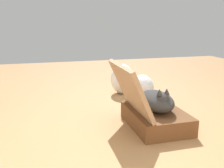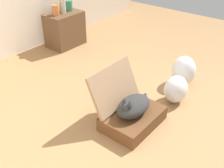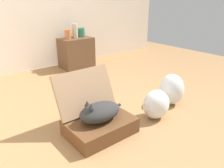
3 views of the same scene
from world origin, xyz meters
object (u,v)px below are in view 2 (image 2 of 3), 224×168
at_px(vase_tall, 56,10).
at_px(suitcase_base, 133,118).
at_px(vase_short, 68,5).
at_px(vase_round, 63,5).
at_px(cat, 133,106).
at_px(plastic_bag_white, 176,89).
at_px(plastic_bag_clear, 184,71).
at_px(side_table, 65,29).

bearing_deg(vase_tall, suitcase_base, -111.89).
height_order(vase_short, vase_round, vase_round).
relative_size(cat, plastic_bag_white, 1.55).
distance_m(vase_short, vase_round, 0.16).
bearing_deg(plastic_bag_white, vase_tall, 85.50).
bearing_deg(cat, plastic_bag_clear, -1.42).
height_order(suitcase_base, side_table, side_table).
xyz_separation_m(side_table, vase_tall, (-0.15, 0.00, 0.36)).
bearing_deg(plastic_bag_clear, vase_tall, 96.44).
xyz_separation_m(suitcase_base, plastic_bag_white, (0.68, -0.14, 0.09)).
distance_m(plastic_bag_white, vase_short, 2.39).
xyz_separation_m(suitcase_base, cat, (-0.01, 0.00, 0.17)).
height_order(suitcase_base, vase_short, vase_short).
distance_m(cat, vase_short, 2.48).
bearing_deg(suitcase_base, vase_tall, 68.11).
distance_m(side_table, vase_tall, 0.39).
bearing_deg(vase_round, vase_short, 13.30).
bearing_deg(vase_round, plastic_bag_clear, -87.50).
height_order(vase_tall, vase_short, vase_short).
bearing_deg(vase_short, cat, -118.32).
bearing_deg(plastic_bag_clear, vase_round, 92.50).
distance_m(suitcase_base, vase_round, 2.42).
xyz_separation_m(plastic_bag_white, vase_round, (0.33, 2.26, 0.52)).
xyz_separation_m(suitcase_base, vase_round, (1.00, 2.12, 0.61)).
bearing_deg(cat, vase_round, 64.47).
bearing_deg(suitcase_base, side_table, 64.68).
distance_m(plastic_bag_white, vase_tall, 2.32).
height_order(plastic_bag_clear, vase_tall, vase_tall).
relative_size(plastic_bag_clear, vase_round, 1.56).
height_order(side_table, vase_tall, vase_tall).
distance_m(plastic_bag_white, plastic_bag_clear, 0.44).
distance_m(vase_tall, vase_round, 0.16).
xyz_separation_m(suitcase_base, vase_tall, (0.85, 2.13, 0.57)).
height_order(vase_tall, vase_round, vase_round).
bearing_deg(vase_tall, vase_short, 5.65).
bearing_deg(side_table, vase_round, -90.00).
bearing_deg(vase_tall, plastic_bag_clear, -83.56).
distance_m(plastic_bag_white, vase_round, 2.34).
bearing_deg(cat, plastic_bag_white, -11.65).
bearing_deg(cat, vase_short, 61.68).
relative_size(suitcase_base, vase_round, 2.57).
xyz_separation_m(suitcase_base, plastic_bag_clear, (1.10, -0.03, 0.12)).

